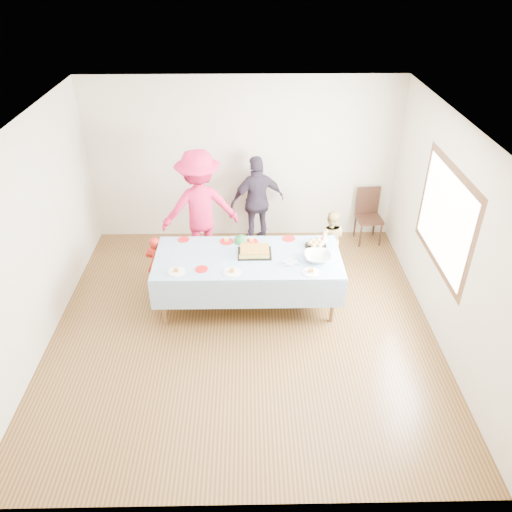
{
  "coord_description": "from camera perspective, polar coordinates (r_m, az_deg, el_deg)",
  "views": [
    {
      "loc": [
        0.08,
        -5.13,
        4.38
      ],
      "look_at": [
        0.17,
        0.3,
        0.92
      ],
      "focal_mm": 35.0,
      "sensor_mm": 36.0,
      "label": 1
    }
  ],
  "objects": [
    {
      "name": "ground",
      "position": [
        6.74,
        -1.44,
        -8.0
      ],
      "size": [
        5.0,
        5.0,
        0.0
      ],
      "primitive_type": "plane",
      "color": "#4B2F15",
      "rests_on": "ground"
    },
    {
      "name": "room_walls",
      "position": [
        5.76,
        -1.14,
        5.57
      ],
      "size": [
        5.04,
        5.04,
        2.72
      ],
      "color": "beige",
      "rests_on": "ground"
    },
    {
      "name": "party_table",
      "position": [
        6.71,
        -0.93,
        -0.46
      ],
      "size": [
        2.5,
        1.1,
        0.78
      ],
      "color": "brown",
      "rests_on": "ground"
    },
    {
      "name": "birthday_cake",
      "position": [
        6.72,
        -0.16,
        0.53
      ],
      "size": [
        0.45,
        0.35,
        0.08
      ],
      "color": "black",
      "rests_on": "party_table"
    },
    {
      "name": "rolls_tray",
      "position": [
        6.93,
        6.85,
        1.34
      ],
      "size": [
        0.3,
        0.3,
        0.09
      ],
      "color": "black",
      "rests_on": "party_table"
    },
    {
      "name": "punch_bowl",
      "position": [
        6.64,
        7.08,
        -0.11
      ],
      "size": [
        0.36,
        0.36,
        0.09
      ],
      "primitive_type": "imported",
      "color": "silver",
      "rests_on": "party_table"
    },
    {
      "name": "party_hat",
      "position": [
        7.08,
        7.83,
        2.41
      ],
      "size": [
        0.1,
        0.1,
        0.17
      ],
      "primitive_type": "cone",
      "color": "silver",
      "rests_on": "party_table"
    },
    {
      "name": "fork_pile",
      "position": [
        6.51,
        4.11,
        -0.81
      ],
      "size": [
        0.24,
        0.18,
        0.07
      ],
      "primitive_type": null,
      "color": "white",
      "rests_on": "party_table"
    },
    {
      "name": "plate_red_far_a",
      "position": [
        7.13,
        -8.27,
        1.87
      ],
      "size": [
        0.16,
        0.16,
        0.01
      ],
      "primitive_type": "cylinder",
      "color": "red",
      "rests_on": "party_table"
    },
    {
      "name": "plate_red_far_b",
      "position": [
        7.02,
        -3.37,
        1.68
      ],
      "size": [
        0.19,
        0.19,
        0.01
      ],
      "primitive_type": "cylinder",
      "color": "red",
      "rests_on": "party_table"
    },
    {
      "name": "plate_red_far_c",
      "position": [
        7.01,
        -0.51,
        1.67
      ],
      "size": [
        0.18,
        0.18,
        0.01
      ],
      "primitive_type": "cylinder",
      "color": "red",
      "rests_on": "party_table"
    },
    {
      "name": "plate_red_far_d",
      "position": [
        7.09,
        3.78,
        2.0
      ],
      "size": [
        0.18,
        0.18,
        0.01
      ],
      "primitive_type": "cylinder",
      "color": "red",
      "rests_on": "party_table"
    },
    {
      "name": "plate_red_near",
      "position": [
        6.46,
        -6.23,
        -1.5
      ],
      "size": [
        0.17,
        0.17,
        0.01
      ],
      "primitive_type": "cylinder",
      "color": "red",
      "rests_on": "party_table"
    },
    {
      "name": "plate_white_left",
      "position": [
        6.46,
        -9.09,
        -1.78
      ],
      "size": [
        0.22,
        0.22,
        0.01
      ],
      "primitive_type": "cylinder",
      "color": "white",
      "rests_on": "party_table"
    },
    {
      "name": "plate_white_mid",
      "position": [
        6.37,
        -2.77,
        -1.85
      ],
      "size": [
        0.23,
        0.23,
        0.01
      ],
      "primitive_type": "cylinder",
      "color": "white",
      "rests_on": "party_table"
    },
    {
      "name": "plate_white_right",
      "position": [
        6.4,
        6.28,
        -1.85
      ],
      "size": [
        0.21,
        0.21,
        0.01
      ],
      "primitive_type": "cylinder",
      "color": "white",
      "rests_on": "party_table"
    },
    {
      "name": "dining_chair",
      "position": [
        8.59,
        12.71,
        4.92
      ],
      "size": [
        0.44,
        0.44,
        0.92
      ],
      "rotation": [
        0.0,
        0.0,
        0.1
      ],
      "color": "black",
      "rests_on": "ground"
    },
    {
      "name": "toddler_left",
      "position": [
        7.37,
        -11.28,
        -0.72
      ],
      "size": [
        0.31,
        0.2,
        0.84
      ],
      "primitive_type": "imported",
      "rotation": [
        0.0,
        0.0,
        3.15
      ],
      "color": "red",
      "rests_on": "ground"
    },
    {
      "name": "toddler_mid",
      "position": [
        7.2,
        -1.69,
        -0.71
      ],
      "size": [
        0.43,
        0.29,
        0.87
      ],
      "primitive_type": "imported",
      "rotation": [
        0.0,
        0.0,
        3.17
      ],
      "color": "#267337",
      "rests_on": "ground"
    },
    {
      "name": "toddler_right",
      "position": [
        7.78,
        8.45,
        1.98
      ],
      "size": [
        0.52,
        0.44,
        0.94
      ],
      "primitive_type": "imported",
      "rotation": [
        0.0,
        0.0,
        2.93
      ],
      "color": "tan",
      "rests_on": "ground"
    },
    {
      "name": "adult_left",
      "position": [
        7.67,
        -6.43,
        5.48
      ],
      "size": [
        1.31,
        0.92,
        1.84
      ],
      "primitive_type": "imported",
      "rotation": [
        0.0,
        0.0,
        3.36
      ],
      "color": "#D71A4C",
      "rests_on": "ground"
    },
    {
      "name": "adult_right",
      "position": [
        8.17,
        0.17,
        6.28
      ],
      "size": [
        0.97,
        0.63,
        1.54
      ],
      "primitive_type": "imported",
      "rotation": [
        0.0,
        0.0,
        3.45
      ],
      "color": "#322939",
      "rests_on": "ground"
    }
  ]
}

